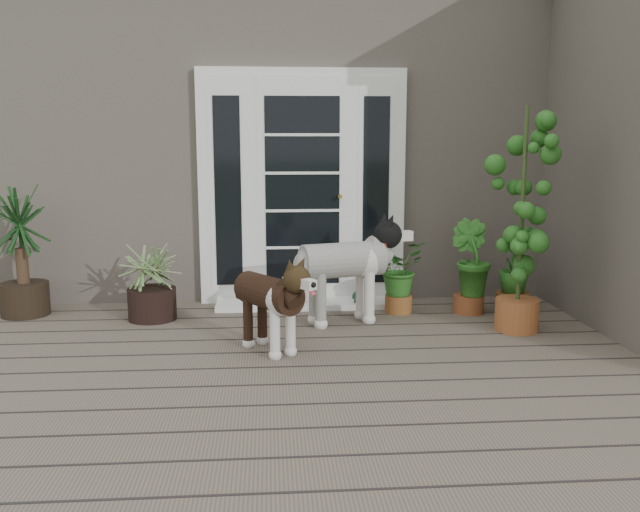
{
  "coord_description": "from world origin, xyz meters",
  "views": [
    {
      "loc": [
        -0.51,
        -3.62,
        1.64
      ],
      "look_at": [
        -0.1,
        1.75,
        0.7
      ],
      "focal_mm": 37.81,
      "sensor_mm": 36.0,
      "label": 1
    }
  ],
  "objects": [
    {
      "name": "deck",
      "position": [
        0.0,
        0.4,
        0.06
      ],
      "size": [
        6.2,
        4.6,
        0.12
      ],
      "primitive_type": "cube",
      "color": "#6B5B4C",
      "rests_on": "ground"
    },
    {
      "name": "house_main",
      "position": [
        0.0,
        4.65,
        1.55
      ],
      "size": [
        7.4,
        4.0,
        3.1
      ],
      "primitive_type": "cube",
      "color": "#665E54",
      "rests_on": "ground"
    },
    {
      "name": "roof_main",
      "position": [
        0.0,
        4.65,
        3.2
      ],
      "size": [
        7.6,
        4.2,
        0.2
      ],
      "primitive_type": "cube",
      "color": "#2D2826",
      "rests_on": "house_main"
    },
    {
      "name": "door_unit",
      "position": [
        -0.2,
        2.6,
        1.19
      ],
      "size": [
        1.9,
        0.14,
        2.15
      ],
      "primitive_type": "cube",
      "color": "white",
      "rests_on": "deck"
    },
    {
      "name": "door_step",
      "position": [
        -0.2,
        2.4,
        0.14
      ],
      "size": [
        1.6,
        0.4,
        0.05
      ],
      "primitive_type": "cube",
      "color": "white",
      "rests_on": "deck"
    },
    {
      "name": "brindle_dog",
      "position": [
        -0.52,
        1.09,
        0.44
      ],
      "size": [
        0.7,
        0.81,
        0.63
      ],
      "primitive_type": null,
      "rotation": [
        0.0,
        0.0,
        3.75
      ],
      "color": "#311D12",
      "rests_on": "deck"
    },
    {
      "name": "white_dog",
      "position": [
        0.09,
        1.8,
        0.51
      ],
      "size": [
        1.01,
        0.65,
        0.78
      ],
      "primitive_type": null,
      "rotation": [
        0.0,
        0.0,
        -1.29
      ],
      "color": "beige",
      "rests_on": "deck"
    },
    {
      "name": "spider_plant",
      "position": [
        -1.51,
        2.04,
        0.48
      ],
      "size": [
        0.74,
        0.74,
        0.72
      ],
      "primitive_type": null,
      "rotation": [
        0.0,
        0.0,
        -0.09
      ],
      "color": "#8FA566",
      "rests_on": "deck"
    },
    {
      "name": "yucca",
      "position": [
        -2.64,
        2.27,
        0.68
      ],
      "size": [
        0.89,
        0.89,
        1.13
      ],
      "primitive_type": null,
      "rotation": [
        0.0,
        0.0,
        0.15
      ],
      "color": "#113312",
      "rests_on": "deck"
    },
    {
      "name": "herb_a",
      "position": [
        0.62,
        2.11,
        0.4
      ],
      "size": [
        0.62,
        0.62,
        0.56
      ],
      "primitive_type": "imported",
      "rotation": [
        0.0,
        0.0,
        0.65
      ],
      "color": "#215E1B",
      "rests_on": "deck"
    },
    {
      "name": "herb_b",
      "position": [
        1.24,
        2.05,
        0.42
      ],
      "size": [
        0.57,
        0.57,
        0.61
      ],
      "primitive_type": "imported",
      "rotation": [
        0.0,
        0.0,
        2.2
      ],
      "color": "#1C611B",
      "rests_on": "deck"
    },
    {
      "name": "herb_c",
      "position": [
        1.66,
        2.11,
        0.37
      ],
      "size": [
        0.44,
        0.44,
        0.5
      ],
      "primitive_type": "imported",
      "rotation": [
        0.0,
        0.0,
        4.21
      ],
      "color": "#244E16",
      "rests_on": "deck"
    },
    {
      "name": "sapling",
      "position": [
        1.46,
        1.48,
        1.04
      ],
      "size": [
        0.68,
        0.68,
        1.84
      ],
      "primitive_type": null,
      "rotation": [
        0.0,
        0.0,
        -0.31
      ],
      "color": "#164F17",
      "rests_on": "deck"
    },
    {
      "name": "clog_left",
      "position": [
        0.34,
        2.36,
        0.17
      ],
      "size": [
        0.2,
        0.35,
        0.1
      ],
      "primitive_type": null,
      "rotation": [
        0.0,
        0.0,
        0.14
      ],
      "color": "#163820",
      "rests_on": "deck"
    },
    {
      "name": "clog_right",
      "position": [
        0.33,
        2.4,
        0.17
      ],
      "size": [
        0.22,
        0.36,
        0.1
      ],
      "primitive_type": null,
      "rotation": [
        0.0,
        0.0,
        -0.23
      ],
      "color": "black",
      "rests_on": "deck"
    }
  ]
}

